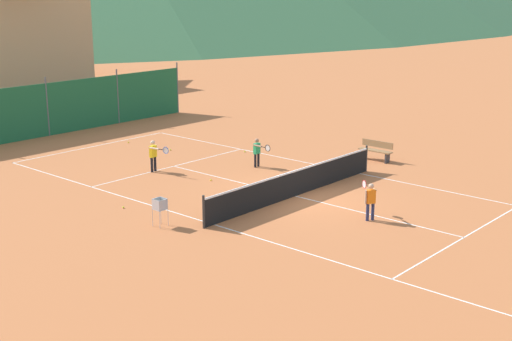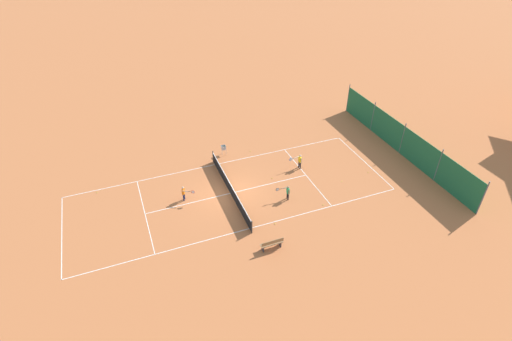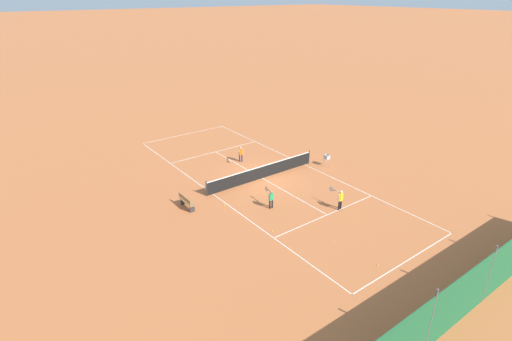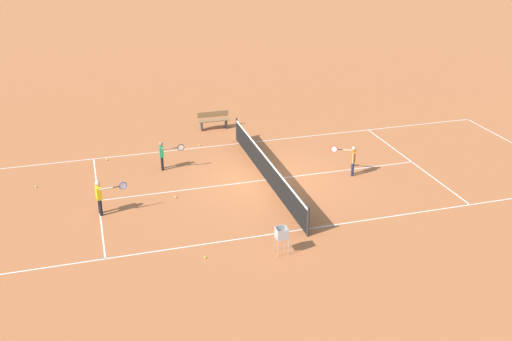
{
  "view_description": "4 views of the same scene",
  "coord_description": "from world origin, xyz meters",
  "px_view_note": "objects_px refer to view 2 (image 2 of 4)",
  "views": [
    {
      "loc": [
        -19.08,
        -14.96,
        7.38
      ],
      "look_at": [
        0.02,
        1.88,
        0.61
      ],
      "focal_mm": 50.0,
      "sensor_mm": 36.0,
      "label": 1
    },
    {
      "loc": [
        22.65,
        -6.79,
        19.0
      ],
      "look_at": [
        -0.9,
        2.43,
        0.89
      ],
      "focal_mm": 28.0,
      "sensor_mm": 36.0,
      "label": 2
    },
    {
      "loc": [
        15.72,
        20.43,
        12.2
      ],
      "look_at": [
        1.18,
        0.85,
        1.23
      ],
      "focal_mm": 28.0,
      "sensor_mm": 36.0,
      "label": 3
    },
    {
      "loc": [
        -20.3,
        6.37,
        9.81
      ],
      "look_at": [
        -1.44,
        0.84,
        1.12
      ],
      "focal_mm": 42.0,
      "sensor_mm": 36.0,
      "label": 4
    }
  ],
  "objects_px": {
    "player_far_baseline": "(184,192)",
    "tennis_ball_service_box": "(342,181)",
    "tennis_ball_near_corner": "(275,224)",
    "tennis_net": "(230,188)",
    "courtside_bench": "(272,244)",
    "tennis_ball_by_net_left": "(323,205)",
    "tennis_ball_far_corner": "(97,192)",
    "player_far_service": "(287,192)",
    "tennis_ball_alley_right": "(368,172)",
    "tennis_ball_alley_left": "(272,178)",
    "tennis_ball_by_net_right": "(250,151)",
    "player_near_baseline": "(299,161)",
    "ball_hopper": "(224,148)"
  },
  "relations": [
    {
      "from": "courtside_bench",
      "to": "ball_hopper",
      "type": "bearing_deg",
      "value": 177.62
    },
    {
      "from": "tennis_ball_alley_left",
      "to": "tennis_ball_by_net_right",
      "type": "xyz_separation_m",
      "value": [
        -4.36,
        -0.19,
        0.0
      ]
    },
    {
      "from": "ball_hopper",
      "to": "courtside_bench",
      "type": "bearing_deg",
      "value": -2.38
    },
    {
      "from": "player_far_baseline",
      "to": "tennis_ball_service_box",
      "type": "height_order",
      "value": "player_far_baseline"
    },
    {
      "from": "player_far_baseline",
      "to": "tennis_ball_by_net_right",
      "type": "height_order",
      "value": "player_far_baseline"
    },
    {
      "from": "courtside_bench",
      "to": "tennis_ball_by_net_right",
      "type": "bearing_deg",
      "value": 166.05
    },
    {
      "from": "player_far_baseline",
      "to": "tennis_ball_far_corner",
      "type": "bearing_deg",
      "value": -118.47
    },
    {
      "from": "tennis_ball_alley_left",
      "to": "tennis_ball_near_corner",
      "type": "bearing_deg",
      "value": -21.01
    },
    {
      "from": "tennis_ball_near_corner",
      "to": "courtside_bench",
      "type": "bearing_deg",
      "value": -28.84
    },
    {
      "from": "player_near_baseline",
      "to": "tennis_ball_alley_right",
      "type": "xyz_separation_m",
      "value": [
        2.64,
        4.95,
        -0.71
      ]
    },
    {
      "from": "player_far_baseline",
      "to": "courtside_bench",
      "type": "xyz_separation_m",
      "value": [
        6.83,
        4.07,
        -0.26
      ]
    },
    {
      "from": "tennis_ball_far_corner",
      "to": "tennis_ball_service_box",
      "type": "bearing_deg",
      "value": 72.86
    },
    {
      "from": "tennis_ball_near_corner",
      "to": "tennis_ball_by_net_left",
      "type": "height_order",
      "value": "same"
    },
    {
      "from": "tennis_ball_alley_left",
      "to": "tennis_ball_near_corner",
      "type": "distance_m",
      "value": 5.24
    },
    {
      "from": "player_far_baseline",
      "to": "courtside_bench",
      "type": "relative_size",
      "value": 0.81
    },
    {
      "from": "tennis_net",
      "to": "player_far_service",
      "type": "xyz_separation_m",
      "value": [
        2.17,
        3.7,
        0.2
      ]
    },
    {
      "from": "tennis_ball_near_corner",
      "to": "tennis_net",
      "type": "bearing_deg",
      "value": -157.56
    },
    {
      "from": "tennis_ball_alley_right",
      "to": "tennis_net",
      "type": "bearing_deg",
      "value": -97.77
    },
    {
      "from": "tennis_ball_alley_left",
      "to": "tennis_ball_by_net_right",
      "type": "height_order",
      "value": "same"
    },
    {
      "from": "ball_hopper",
      "to": "tennis_ball_alley_left",
      "type": "bearing_deg",
      "value": 27.87
    },
    {
      "from": "tennis_ball_alley_right",
      "to": "courtside_bench",
      "type": "height_order",
      "value": "courtside_bench"
    },
    {
      "from": "tennis_net",
      "to": "tennis_ball_service_box",
      "type": "bearing_deg",
      "value": 78.12
    },
    {
      "from": "tennis_ball_far_corner",
      "to": "tennis_ball_service_box",
      "type": "relative_size",
      "value": 1.0
    },
    {
      "from": "tennis_ball_near_corner",
      "to": "tennis_ball_service_box",
      "type": "height_order",
      "value": "same"
    },
    {
      "from": "player_near_baseline",
      "to": "tennis_ball_service_box",
      "type": "distance_m",
      "value": 3.79
    },
    {
      "from": "tennis_ball_by_net_right",
      "to": "ball_hopper",
      "type": "height_order",
      "value": "ball_hopper"
    },
    {
      "from": "tennis_ball_service_box",
      "to": "ball_hopper",
      "type": "bearing_deg",
      "value": -133.64
    },
    {
      "from": "tennis_ball_alley_right",
      "to": "tennis_ball_near_corner",
      "type": "height_order",
      "value": "same"
    },
    {
      "from": "player_far_service",
      "to": "tennis_ball_alley_right",
      "type": "xyz_separation_m",
      "value": [
        -0.63,
        7.57,
        -0.67
      ]
    },
    {
      "from": "tennis_net",
      "to": "tennis_ball_service_box",
      "type": "distance_m",
      "value": 8.83
    },
    {
      "from": "tennis_ball_alley_left",
      "to": "tennis_ball_far_corner",
      "type": "relative_size",
      "value": 1.0
    },
    {
      "from": "tennis_ball_service_box",
      "to": "tennis_ball_alley_left",
      "type": "bearing_deg",
      "value": -115.66
    },
    {
      "from": "player_far_service",
      "to": "ball_hopper",
      "type": "distance_m",
      "value": 7.89
    },
    {
      "from": "tennis_net",
      "to": "tennis_ball_by_net_right",
      "type": "relative_size",
      "value": 139.09
    },
    {
      "from": "tennis_ball_alley_right",
      "to": "tennis_ball_near_corner",
      "type": "distance_m",
      "value": 9.88
    },
    {
      "from": "player_far_baseline",
      "to": "tennis_ball_alley_left",
      "type": "distance_m",
      "value": 7.1
    },
    {
      "from": "player_far_service",
      "to": "tennis_ball_by_net_right",
      "type": "distance_m",
      "value": 7.13
    },
    {
      "from": "player_near_baseline",
      "to": "tennis_ball_far_corner",
      "type": "height_order",
      "value": "player_near_baseline"
    },
    {
      "from": "player_far_service",
      "to": "tennis_ball_far_corner",
      "type": "height_order",
      "value": "player_far_service"
    },
    {
      "from": "player_far_service",
      "to": "tennis_ball_alley_left",
      "type": "height_order",
      "value": "player_far_service"
    },
    {
      "from": "tennis_ball_alley_left",
      "to": "ball_hopper",
      "type": "bearing_deg",
      "value": -152.13
    },
    {
      "from": "player_far_baseline",
      "to": "tennis_ball_service_box",
      "type": "bearing_deg",
      "value": 79.18
    },
    {
      "from": "courtside_bench",
      "to": "tennis_ball_by_net_left",
      "type": "bearing_deg",
      "value": 116.37
    },
    {
      "from": "player_near_baseline",
      "to": "tennis_ball_by_net_left",
      "type": "xyz_separation_m",
      "value": [
        4.88,
        -0.46,
        -0.71
      ]
    },
    {
      "from": "tennis_ball_by_net_left",
      "to": "ball_hopper",
      "type": "bearing_deg",
      "value": -152.63
    },
    {
      "from": "player_far_baseline",
      "to": "tennis_ball_by_net_right",
      "type": "bearing_deg",
      "value": 122.9
    },
    {
      "from": "tennis_ball_near_corner",
      "to": "tennis_ball_service_box",
      "type": "relative_size",
      "value": 1.0
    },
    {
      "from": "tennis_ball_far_corner",
      "to": "ball_hopper",
      "type": "xyz_separation_m",
      "value": [
        -1.55,
        10.59,
        0.62
      ]
    },
    {
      "from": "tennis_ball_by_net_left",
      "to": "ball_hopper",
      "type": "relative_size",
      "value": 0.07
    },
    {
      "from": "player_far_baseline",
      "to": "tennis_ball_alley_left",
      "type": "height_order",
      "value": "player_far_baseline"
    }
  ]
}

